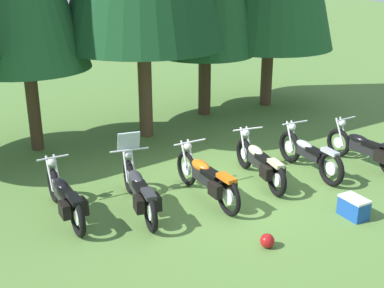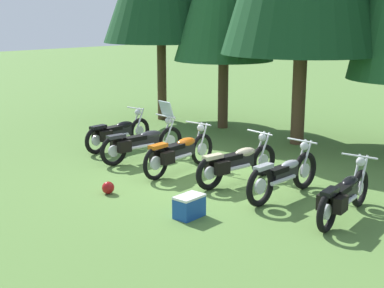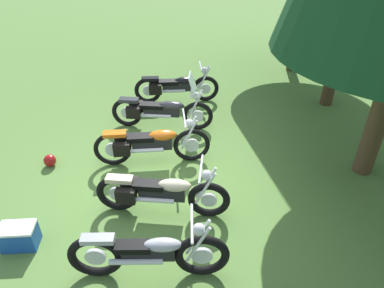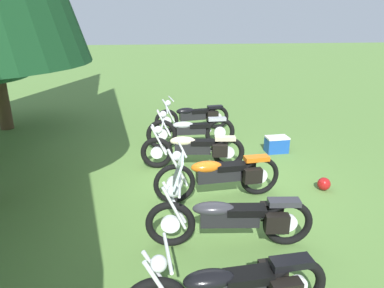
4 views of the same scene
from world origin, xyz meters
name	(u,v)px [view 4 (image 4 of 4)]	position (x,y,z in m)	size (l,w,h in m)	color
ground_plane	(203,181)	(0.00, 0.00, 0.00)	(80.00, 80.00, 0.00)	#547A38
motorcycle_0	(232,288)	(-3.41, 0.24, 0.44)	(0.61, 2.21, 1.00)	black
motorcycle_1	(232,217)	(-2.09, -0.06, 0.46)	(0.78, 2.36, 1.36)	black
motorcycle_2	(220,174)	(-0.71, -0.19, 0.47)	(0.73, 2.30, 1.02)	black
motorcycle_3	(194,149)	(0.71, 0.08, 0.44)	(0.73, 2.24, 1.00)	black
motorcycle_4	(190,131)	(1.95, 0.01, 0.45)	(0.67, 2.22, 1.03)	black
motorcycle_5	(194,116)	(3.36, -0.26, 0.44)	(0.73, 2.20, 1.00)	black
picnic_cooler	(277,144)	(1.39, -2.02, 0.20)	(0.36, 0.55, 0.39)	#19479E
dropped_helmet	(324,184)	(-0.64, -2.21, 0.12)	(0.25, 0.25, 0.25)	maroon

